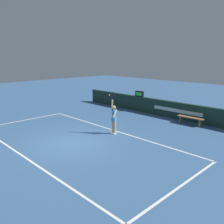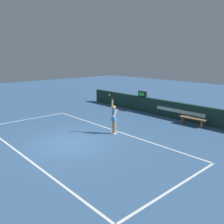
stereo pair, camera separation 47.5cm
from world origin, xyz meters
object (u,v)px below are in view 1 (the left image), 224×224
(speed_display, at_px, (139,94))
(tennis_player, at_px, (114,117))
(courtside_bench_near, at_px, (191,119))
(tennis_ball, at_px, (109,95))

(speed_display, relative_size, tennis_player, 0.30)
(speed_display, bearing_deg, courtside_bench_near, -8.49)
(tennis_player, bearing_deg, tennis_ball, -102.08)
(tennis_player, xyz_separation_m, courtside_bench_near, (2.07, 4.70, -0.58))
(speed_display, distance_m, tennis_player, 6.03)
(tennis_ball, relative_size, courtside_bench_near, 0.04)
(speed_display, xyz_separation_m, tennis_player, (2.64, -5.40, -0.40))
(tennis_player, distance_m, tennis_ball, 1.27)
(tennis_player, height_order, tennis_ball, tennis_player)
(tennis_player, bearing_deg, speed_display, 116.05)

